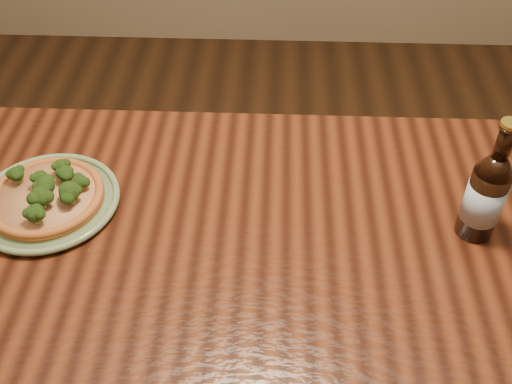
{
  "coord_description": "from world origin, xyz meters",
  "views": [
    {
      "loc": [
        0.08,
        -0.62,
        1.6
      ],
      "look_at": [
        0.04,
        0.2,
        0.82
      ],
      "focal_mm": 42.0,
      "sensor_mm": 36.0,
      "label": 1
    }
  ],
  "objects_px": {
    "plate": "(47,202)",
    "beer_bottle": "(486,195)",
    "table": "(231,288)",
    "pizza": "(47,195)"
  },
  "relations": [
    {
      "from": "table",
      "to": "plate",
      "type": "bearing_deg",
      "value": 162.14
    },
    {
      "from": "table",
      "to": "pizza",
      "type": "xyz_separation_m",
      "value": [
        -0.37,
        0.12,
        0.12
      ]
    },
    {
      "from": "beer_bottle",
      "to": "pizza",
      "type": "bearing_deg",
      "value": 166.49
    },
    {
      "from": "table",
      "to": "pizza",
      "type": "height_order",
      "value": "pizza"
    },
    {
      "from": "pizza",
      "to": "table",
      "type": "bearing_deg",
      "value": -17.9
    },
    {
      "from": "plate",
      "to": "table",
      "type": "bearing_deg",
      "value": -17.86
    },
    {
      "from": "plate",
      "to": "beer_bottle",
      "type": "height_order",
      "value": "beer_bottle"
    },
    {
      "from": "pizza",
      "to": "plate",
      "type": "bearing_deg",
      "value": 167.22
    },
    {
      "from": "plate",
      "to": "pizza",
      "type": "bearing_deg",
      "value": -12.78
    },
    {
      "from": "beer_bottle",
      "to": "table",
      "type": "bearing_deg",
      "value": 179.26
    }
  ]
}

